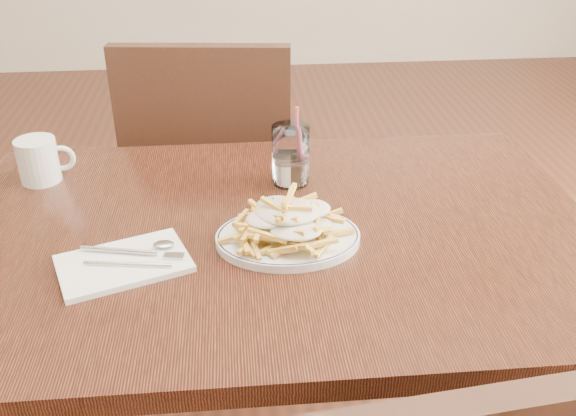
{
  "coord_description": "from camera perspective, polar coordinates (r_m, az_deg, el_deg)",
  "views": [
    {
      "loc": [
        -0.08,
        -1.02,
        1.37
      ],
      "look_at": [
        0.01,
        -0.05,
        0.82
      ],
      "focal_mm": 40.0,
      "sensor_mm": 36.0,
      "label": 1
    }
  ],
  "objects": [
    {
      "name": "water_glass",
      "position": [
        1.33,
        0.24,
        4.41
      ],
      "size": [
        0.08,
        0.08,
        0.17
      ],
      "color": "white",
      "rests_on": "table"
    },
    {
      "name": "fries_plate",
      "position": [
        1.15,
        0.0,
        -2.66
      ],
      "size": [
        0.28,
        0.25,
        0.02
      ],
      "color": "white",
      "rests_on": "table"
    },
    {
      "name": "coffee_mug",
      "position": [
        1.44,
        -21.23,
        3.97
      ],
      "size": [
        0.12,
        0.08,
        0.09
      ],
      "color": "white",
      "rests_on": "table"
    },
    {
      "name": "napkin",
      "position": [
        1.12,
        -14.4,
        -4.81
      ],
      "size": [
        0.25,
        0.2,
        0.01
      ],
      "primitive_type": "cube",
      "rotation": [
        0.0,
        0.0,
        0.35
      ],
      "color": "white",
      "rests_on": "table"
    },
    {
      "name": "loaded_fries",
      "position": [
        1.12,
        0.0,
        -0.82
      ],
      "size": [
        0.25,
        0.22,
        0.06
      ],
      "color": "gold",
      "rests_on": "fries_plate"
    },
    {
      "name": "chair_far",
      "position": [
        1.84,
        -6.66,
        2.5
      ],
      "size": [
        0.49,
        0.49,
        0.96
      ],
      "color": "black",
      "rests_on": "ground"
    },
    {
      "name": "table",
      "position": [
        1.24,
        -0.85,
        -4.83
      ],
      "size": [
        1.2,
        0.8,
        0.75
      ],
      "color": "black",
      "rests_on": "ground"
    },
    {
      "name": "cutlery",
      "position": [
        1.12,
        -14.43,
        -4.3
      ],
      "size": [
        0.19,
        0.09,
        0.01
      ],
      "color": "silver",
      "rests_on": "napkin"
    }
  ]
}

